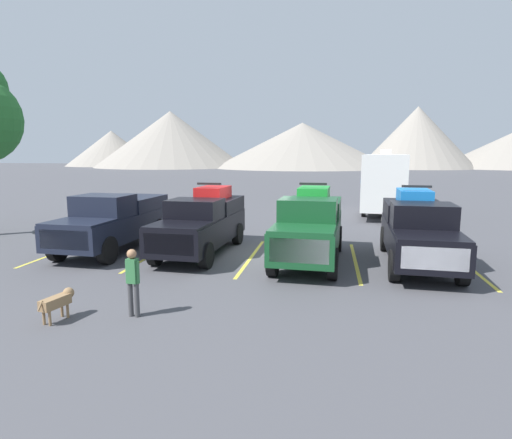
# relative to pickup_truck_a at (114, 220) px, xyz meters

# --- Properties ---
(ground_plane) EXTENTS (240.00, 240.00, 0.00)m
(ground_plane) POSITION_rel_pickup_truck_a_xyz_m (5.37, 0.41, -1.13)
(ground_plane) COLOR #47474C
(pickup_truck_a) EXTENTS (2.43, 5.75, 2.15)m
(pickup_truck_a) POSITION_rel_pickup_truck_a_xyz_m (0.00, 0.00, 0.00)
(pickup_truck_a) COLOR black
(pickup_truck_a) RESTS_ON ground
(pickup_truck_b) EXTENTS (2.29, 5.72, 2.53)m
(pickup_truck_b) POSITION_rel_pickup_truck_a_xyz_m (3.45, 0.10, 0.02)
(pickup_truck_b) COLOR black
(pickup_truck_b) RESTS_ON ground
(pickup_truck_c) EXTENTS (2.32, 5.66, 2.62)m
(pickup_truck_c) POSITION_rel_pickup_truck_a_xyz_m (7.42, -0.52, 0.09)
(pickup_truck_c) COLOR #144723
(pickup_truck_c) RESTS_ON ground
(pickup_truck_d) EXTENTS (2.37, 5.99, 2.56)m
(pickup_truck_d) POSITION_rel_pickup_truck_a_xyz_m (10.97, -0.30, 0.05)
(pickup_truck_d) COLOR black
(pickup_truck_d) RESTS_ON ground
(lot_stripe_a) EXTENTS (0.12, 5.50, 0.01)m
(lot_stripe_a) POSITION_rel_pickup_truck_a_xyz_m (-1.85, -0.36, -1.13)
(lot_stripe_a) COLOR gold
(lot_stripe_a) RESTS_ON ground
(lot_stripe_b) EXTENTS (0.12, 5.50, 0.01)m
(lot_stripe_b) POSITION_rel_pickup_truck_a_xyz_m (1.76, -0.36, -1.13)
(lot_stripe_b) COLOR gold
(lot_stripe_b) RESTS_ON ground
(lot_stripe_c) EXTENTS (0.12, 5.50, 0.01)m
(lot_stripe_c) POSITION_rel_pickup_truck_a_xyz_m (5.37, -0.36, -1.13)
(lot_stripe_c) COLOR gold
(lot_stripe_c) RESTS_ON ground
(lot_stripe_d) EXTENTS (0.12, 5.50, 0.01)m
(lot_stripe_d) POSITION_rel_pickup_truck_a_xyz_m (8.98, -0.36, -1.13)
(lot_stripe_d) COLOR gold
(lot_stripe_d) RESTS_ON ground
(lot_stripe_e) EXTENTS (0.12, 5.50, 0.01)m
(lot_stripe_e) POSITION_rel_pickup_truck_a_xyz_m (12.59, -0.36, -1.13)
(lot_stripe_e) COLOR gold
(lot_stripe_e) RESTS_ON ground
(camper_trailer_a) EXTENTS (3.15, 7.77, 3.87)m
(camper_trailer_a) POSITION_rel_pickup_truck_a_xyz_m (11.23, 10.95, 0.90)
(camper_trailer_a) COLOR white
(camper_trailer_a) RESTS_ON ground
(person_a) EXTENTS (0.34, 0.21, 1.56)m
(person_a) POSITION_rel_pickup_truck_a_xyz_m (3.74, -6.30, -0.23)
(person_a) COLOR #3F3F42
(person_a) RESTS_ON ground
(dog) EXTENTS (0.40, 0.96, 0.65)m
(dog) POSITION_rel_pickup_truck_a_xyz_m (2.18, -6.75, -0.69)
(dog) COLOR olive
(dog) RESTS_ON ground
(mountain_ridge) EXTENTS (132.29, 43.73, 14.46)m
(mountain_ridge) POSITION_rel_pickup_truck_a_xyz_m (-2.27, 93.51, 4.87)
(mountain_ridge) COLOR gray
(mountain_ridge) RESTS_ON ground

